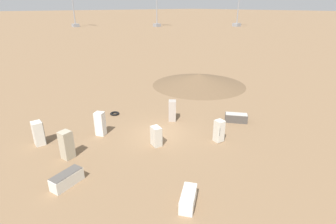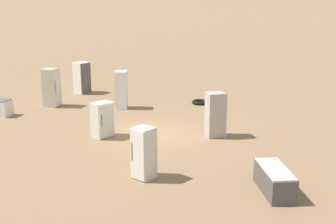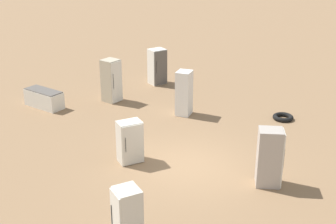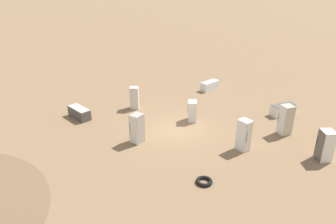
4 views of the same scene
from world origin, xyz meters
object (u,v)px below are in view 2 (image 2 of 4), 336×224
discarded_fridge_7 (216,115)px  scrap_tire (200,102)px  discarded_fridge_3 (52,88)px  discarded_fridge_6 (121,90)px  discarded_fridge_0 (102,120)px  discarded_fridge_2 (275,180)px  discarded_fridge_4 (144,153)px  discarded_fridge_8 (82,78)px

discarded_fridge_7 → scrap_tire: 5.57m
discarded_fridge_3 → discarded_fridge_6: 3.62m
discarded_fridge_0 → discarded_fridge_2: discarded_fridge_0 is taller
discarded_fridge_0 → discarded_fridge_3: bearing=-104.2°
discarded_fridge_3 → scrap_tire: 7.69m
discarded_fridge_6 → discarded_fridge_7: (-1.45, -6.13, -0.03)m
discarded_fridge_0 → discarded_fridge_4: (-2.48, -3.94, 0.12)m
discarded_fridge_3 → discarded_fridge_4: size_ratio=1.15×
discarded_fridge_4 → scrap_tire: discarded_fridge_4 is taller
discarded_fridge_7 → scrap_tire: size_ratio=2.18×
discarded_fridge_2 → discarded_fridge_8: size_ratio=1.08×
discarded_fridge_2 → scrap_tire: size_ratio=2.29×
discarded_fridge_7 → discarded_fridge_6: bearing=-151.9°
discarded_fridge_0 → discarded_fridge_7: (2.64, -3.78, 0.19)m
discarded_fridge_2 → discarded_fridge_8: discarded_fridge_8 is taller
discarded_fridge_2 → discarded_fridge_4: bearing=-21.0°
discarded_fridge_6 → scrap_tire: 4.21m
discarded_fridge_4 → discarded_fridge_8: size_ratio=0.95×
discarded_fridge_7 → discarded_fridge_8: discarded_fridge_7 is taller
discarded_fridge_4 → discarded_fridge_7: (5.12, 0.16, 0.07)m
discarded_fridge_6 → discarded_fridge_8: size_ratio=1.07×
discarded_fridge_4 → scrap_tire: 10.18m
scrap_tire → discarded_fridge_8: bearing=102.3°
discarded_fridge_0 → discarded_fridge_8: bearing=-121.3°
discarded_fridge_3 → scrap_tire: bearing=111.6°
discarded_fridge_6 → discarded_fridge_7: 6.30m
discarded_fridge_3 → discarded_fridge_7: size_ratio=1.06×
discarded_fridge_4 → discarded_fridge_7: 5.12m
discarded_fridge_3 → discarded_fridge_8: discarded_fridge_3 is taller
discarded_fridge_8 → scrap_tire: 7.17m
discarded_fridge_4 → discarded_fridge_0: bearing=-24.2°
discarded_fridge_6 → scrap_tire: size_ratio=2.25×
discarded_fridge_4 → discarded_fridge_6: 9.10m
discarded_fridge_3 → discarded_fridge_4: discarded_fridge_3 is taller
discarded_fridge_0 → discarded_fridge_4: 4.66m
discarded_fridge_6 → discarded_fridge_7: size_ratio=1.03×
discarded_fridge_0 → discarded_fridge_6: 4.72m
discarded_fridge_4 → discarded_fridge_7: size_ratio=0.92×
discarded_fridge_0 → scrap_tire: 7.11m
discarded_fridge_2 → discarded_fridge_7: size_ratio=1.05×
scrap_tire → discarded_fridge_2: bearing=-138.4°
discarded_fridge_2 → discarded_fridge_8: (6.73, 14.28, 0.51)m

